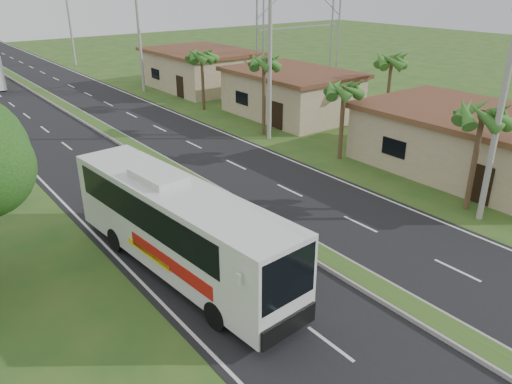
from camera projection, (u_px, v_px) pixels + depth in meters
ground at (401, 303)px, 17.57m from camera, size 180.00×180.00×0.00m
road_asphalt at (147, 155)px, 32.14m from camera, size 14.00×160.00×0.02m
median_strip at (147, 154)px, 32.11m from camera, size 1.20×160.00×0.18m
lane_edge_left at (39, 179)px, 28.41m from camera, size 0.12×160.00×0.01m
lane_edge_right at (232, 137)px, 35.88m from camera, size 0.12×160.00×0.01m
shop_near at (472, 141)px, 29.04m from camera, size 8.60×12.60×3.52m
shop_mid at (291, 93)px, 40.67m from camera, size 7.60×10.60×3.67m
shop_far at (201, 69)px, 50.85m from camera, size 8.60×11.60×3.82m
palm_verge_a at (483, 115)px, 22.89m from camera, size 2.40×2.40×5.45m
palm_verge_b at (344, 90)px, 29.82m from camera, size 2.40×2.40×5.05m
palm_verge_c at (264, 63)px, 34.29m from camera, size 2.40×2.40×5.85m
palm_verge_d at (202, 56)px, 41.35m from camera, size 2.40×2.40×5.25m
palm_behind_shop at (392, 61)px, 36.30m from camera, size 2.40×2.40×5.65m
utility_pole_a at (502, 100)px, 21.51m from camera, size 1.60×0.28×11.00m
utility_pole_b at (270, 48)px, 32.93m from camera, size 3.20×0.28×12.00m
utility_pole_c at (139, 32)px, 47.75m from camera, size 1.60×0.28×11.00m
utility_pole_d at (70, 21)px, 62.43m from camera, size 1.60×0.28×10.50m
billboard_lattice at (300, 18)px, 48.99m from camera, size 10.18×1.18×12.07m
coach_bus_main at (177, 223)px, 18.76m from camera, size 3.36×11.83×3.78m
motorcyclist at (284, 255)px, 19.09m from camera, size 1.69×0.83×2.16m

